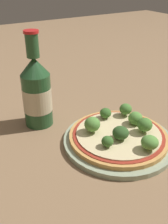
{
  "coord_description": "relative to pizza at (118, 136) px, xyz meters",
  "views": [
    {
      "loc": [
        -0.32,
        -0.39,
        0.35
      ],
      "look_at": [
        -0.05,
        0.06,
        0.06
      ],
      "focal_mm": 42.0,
      "sensor_mm": 36.0,
      "label": 1
    }
  ],
  "objects": [
    {
      "name": "plate",
      "position": [
        -0.0,
        -0.0,
        -0.01
      ],
      "size": [
        0.25,
        0.25,
        0.01
      ],
      "color": "#93A384",
      "rests_on": "ground_plane"
    },
    {
      "name": "broccoli_floret_5",
      "position": [
        0.06,
        0.02,
        0.02
      ],
      "size": [
        0.03,
        0.03,
        0.03
      ],
      "color": "#89A866",
      "rests_on": "pizza"
    },
    {
      "name": "broccoli_floret_4",
      "position": [
        -0.05,
        -0.03,
        0.02
      ],
      "size": [
        0.02,
        0.02,
        0.02
      ],
      "color": "#89A866",
      "rests_on": "pizza"
    },
    {
      "name": "broccoli_floret_2",
      "position": [
        0.01,
        0.07,
        0.02
      ],
      "size": [
        0.03,
        0.03,
        0.03
      ],
      "color": "#89A866",
      "rests_on": "pizza"
    },
    {
      "name": "pizza",
      "position": [
        0.0,
        0.0,
        0.0
      ],
      "size": [
        0.22,
        0.22,
        0.01
      ],
      "color": "tan",
      "rests_on": "plate"
    },
    {
      "name": "broccoli_floret_0",
      "position": [
        -0.01,
        -0.02,
        0.02
      ],
      "size": [
        0.04,
        0.04,
        0.03
      ],
      "color": "#89A866",
      "rests_on": "pizza"
    },
    {
      "name": "ground_plane",
      "position": [
        0.0,
        0.01,
        -0.02
      ],
      "size": [
        3.0,
        3.0,
        0.0
      ],
      "primitive_type": "plane",
      "color": "#846647"
    },
    {
      "name": "broccoli_floret_1",
      "position": [
        -0.05,
        0.03,
        0.03
      ],
      "size": [
        0.04,
        0.04,
        0.04
      ],
      "color": "#89A866",
      "rests_on": "pizza"
    },
    {
      "name": "beer_bottle",
      "position": [
        -0.12,
        0.17,
        0.07
      ],
      "size": [
        0.07,
        0.07,
        0.23
      ],
      "color": "#234C28",
      "rests_on": "ground_plane"
    },
    {
      "name": "broccoli_floret_6",
      "position": [
        0.06,
        0.05,
        0.02
      ],
      "size": [
        0.03,
        0.03,
        0.03
      ],
      "color": "#89A866",
      "rests_on": "pizza"
    },
    {
      "name": "broccoli_floret_3",
      "position": [
        0.05,
        -0.03,
        0.03
      ],
      "size": [
        0.03,
        0.03,
        0.04
      ],
      "color": "#89A866",
      "rests_on": "pizza"
    },
    {
      "name": "broccoli_floret_7",
      "position": [
        0.02,
        -0.08,
        0.03
      ],
      "size": [
        0.04,
        0.04,
        0.03
      ],
      "color": "#89A866",
      "rests_on": "pizza"
    }
  ]
}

